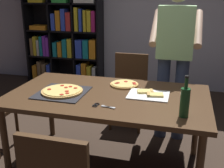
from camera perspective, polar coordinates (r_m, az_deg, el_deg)
ground_plane at (r=2.85m, az=-0.82°, el=-16.39°), size 12.00×12.00×0.00m
back_wall at (r=4.90m, az=7.76°, el=15.50°), size 6.40×0.10×2.80m
dining_table at (r=2.53m, az=-0.89°, el=-3.53°), size 1.79×1.02×0.75m
chair_far_side at (r=3.50m, az=3.61°, el=-0.29°), size 0.42×0.42×0.90m
bookshelf at (r=5.14m, az=-9.52°, el=9.81°), size 1.40×0.35×1.95m
person_serving_pizza at (r=3.10m, az=12.72°, el=6.20°), size 0.55×0.54×1.75m
pepperoni_pizza_on_tray at (r=2.57m, az=-10.24°, el=-1.53°), size 0.44×0.44×0.04m
pizza_slices_on_towel at (r=2.50m, az=7.63°, el=-2.12°), size 0.36×0.28×0.03m
wine_bottle at (r=2.09m, az=14.76°, el=-3.52°), size 0.07×0.07×0.32m
kitchen_scissors at (r=2.24m, az=-2.43°, el=-4.46°), size 0.20×0.09×0.01m
second_pizza_plain at (r=2.74m, az=2.55°, el=-0.05°), size 0.28×0.28×0.03m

